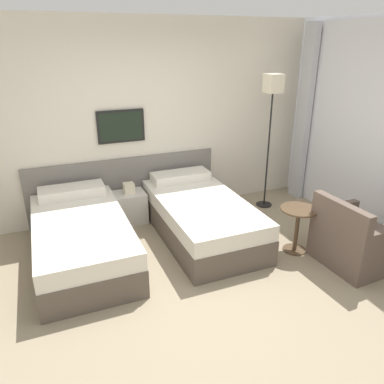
{
  "coord_description": "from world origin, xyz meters",
  "views": [
    {
      "loc": [
        -1.4,
        -2.96,
        2.39
      ],
      "look_at": [
        0.22,
        0.97,
        0.66
      ],
      "focal_mm": 35.0,
      "sensor_mm": 36.0,
      "label": 1
    }
  ],
  "objects_px": {
    "bed_near_window": "(201,217)",
    "bed_near_door": "(82,238)",
    "floor_lamp": "(272,98)",
    "side_table": "(298,222)",
    "nightstand": "(130,206)",
    "armchair": "(354,242)"
  },
  "relations": [
    {
      "from": "bed_near_door",
      "to": "bed_near_window",
      "type": "bearing_deg",
      "value": 0.0
    },
    {
      "from": "floor_lamp",
      "to": "side_table",
      "type": "relative_size",
      "value": 3.5
    },
    {
      "from": "bed_near_window",
      "to": "nightstand",
      "type": "relative_size",
      "value": 3.44
    },
    {
      "from": "nightstand",
      "to": "floor_lamp",
      "type": "relative_size",
      "value": 0.29
    },
    {
      "from": "bed_near_door",
      "to": "nightstand",
      "type": "bearing_deg",
      "value": 44.84
    },
    {
      "from": "bed_near_door",
      "to": "armchair",
      "type": "relative_size",
      "value": 2.43
    },
    {
      "from": "bed_near_window",
      "to": "nightstand",
      "type": "height_order",
      "value": "bed_near_window"
    },
    {
      "from": "bed_near_window",
      "to": "bed_near_door",
      "type": "bearing_deg",
      "value": 180.0
    },
    {
      "from": "bed_near_window",
      "to": "armchair",
      "type": "height_order",
      "value": "armchair"
    },
    {
      "from": "bed_near_door",
      "to": "armchair",
      "type": "xyz_separation_m",
      "value": [
        2.85,
        -1.28,
        0.01
      ]
    },
    {
      "from": "floor_lamp",
      "to": "armchair",
      "type": "height_order",
      "value": "floor_lamp"
    },
    {
      "from": "floor_lamp",
      "to": "armchair",
      "type": "distance_m",
      "value": 2.25
    },
    {
      "from": "bed_near_door",
      "to": "nightstand",
      "type": "relative_size",
      "value": 3.44
    },
    {
      "from": "armchair",
      "to": "bed_near_door",
      "type": "bearing_deg",
      "value": 63.56
    },
    {
      "from": "bed_near_window",
      "to": "side_table",
      "type": "xyz_separation_m",
      "value": [
        0.91,
        -0.8,
        0.12
      ]
    },
    {
      "from": "floor_lamp",
      "to": "side_table",
      "type": "bearing_deg",
      "value": -106.81
    },
    {
      "from": "side_table",
      "to": "armchair",
      "type": "height_order",
      "value": "armchair"
    },
    {
      "from": "bed_near_window",
      "to": "armchair",
      "type": "relative_size",
      "value": 2.43
    },
    {
      "from": "bed_near_window",
      "to": "armchair",
      "type": "bearing_deg",
      "value": -43.6
    },
    {
      "from": "bed_near_window",
      "to": "nightstand",
      "type": "xyz_separation_m",
      "value": [
        -0.75,
        0.75,
        -0.04
      ]
    },
    {
      "from": "nightstand",
      "to": "side_table",
      "type": "bearing_deg",
      "value": -42.91
    },
    {
      "from": "bed_near_window",
      "to": "floor_lamp",
      "type": "xyz_separation_m",
      "value": [
        1.3,
        0.51,
        1.37
      ]
    }
  ]
}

